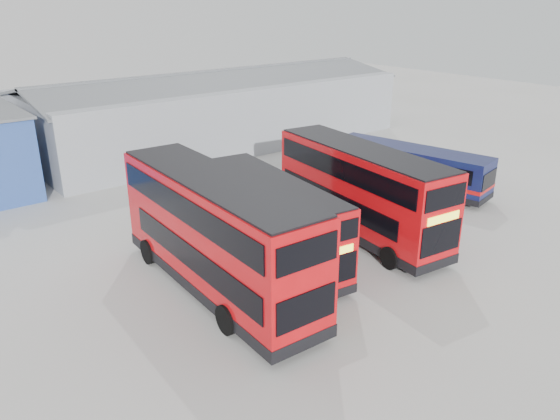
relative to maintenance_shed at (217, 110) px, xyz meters
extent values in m
plane|color=#9D9D98|center=(-8.00, -20.00, -2.60)|extent=(120.00, 120.00, 0.00)
cube|color=gray|center=(0.00, 0.00, -0.10)|extent=(30.00, 12.00, 5.00)
cube|color=#55595E|center=(0.00, -2.80, 2.65)|extent=(30.50, 6.33, 1.29)
cube|color=#55595E|center=(0.00, 2.80, 2.65)|extent=(30.50, 6.33, 1.29)
cube|color=red|center=(-13.74, -21.32, 0.01)|extent=(3.29, 11.67, 4.46)
cube|color=black|center=(-13.74, -21.32, -2.00)|extent=(3.34, 11.72, 0.50)
cube|color=black|center=(-12.37, -21.83, -0.51)|extent=(0.52, 9.79, 1.05)
cube|color=black|center=(-15.16, -21.70, -0.51)|extent=(0.52, 9.79, 1.05)
cube|color=black|center=(-12.35, -21.39, 1.36)|extent=(0.57, 10.89, 1.05)
cube|color=black|center=(-15.14, -21.26, 1.36)|extent=(0.57, 10.89, 1.05)
cube|color=black|center=(-13.47, -15.53, -0.62)|extent=(2.48, 0.17, 1.49)
cube|color=black|center=(-13.47, -15.53, 1.36)|extent=(2.48, 0.17, 1.05)
cube|color=yellow|center=(-13.47, -15.52, 0.37)|extent=(1.98, 0.14, 0.39)
cube|color=black|center=(-14.02, -27.12, -0.62)|extent=(2.42, 0.17, 1.21)
cube|color=black|center=(-14.02, -27.12, 1.36)|extent=(2.42, 0.17, 0.99)
cube|color=black|center=(-13.74, -21.32, 2.26)|extent=(3.12, 11.50, 0.11)
cylinder|color=black|center=(-12.23, -17.37, -2.03)|extent=(0.41, 1.16, 1.14)
cylinder|color=black|center=(-14.87, -17.25, -2.03)|extent=(0.41, 1.16, 1.14)
cylinder|color=black|center=(-12.56, -24.30, -2.03)|extent=(0.41, 1.16, 1.14)
cylinder|color=black|center=(-15.20, -24.17, -2.03)|extent=(0.41, 1.16, 1.14)
cube|color=red|center=(-10.24, -20.66, -0.51)|extent=(3.41, 9.46, 3.57)
cube|color=black|center=(-10.24, -20.66, -2.12)|extent=(3.45, 9.50, 0.40)
cube|color=black|center=(-11.30, -20.16, -0.93)|extent=(1.09, 7.77, 0.84)
cube|color=black|center=(-9.09, -20.46, -0.93)|extent=(1.09, 7.77, 0.84)
cube|color=black|center=(-11.35, -20.51, 0.57)|extent=(1.20, 8.65, 0.84)
cube|color=black|center=(-9.13, -20.81, 0.57)|extent=(1.20, 8.65, 0.84)
cube|color=black|center=(-10.86, -25.26, -1.02)|extent=(1.97, 0.31, 1.19)
cube|color=black|center=(-10.86, -25.26, 0.57)|extent=(1.97, 0.31, 0.84)
cube|color=yellow|center=(-10.86, -25.27, -0.23)|extent=(1.58, 0.25, 0.31)
cube|color=black|center=(-9.62, -16.06, -1.02)|extent=(1.93, 0.30, 0.97)
cube|color=black|center=(-9.62, -16.06, 0.57)|extent=(1.93, 0.30, 0.79)
cube|color=black|center=(-10.24, -20.66, 1.29)|extent=(3.26, 9.31, 0.09)
cylinder|color=black|center=(-11.72, -23.71, -2.15)|extent=(0.40, 0.95, 0.92)
cylinder|color=black|center=(-9.62, -23.99, -2.15)|extent=(0.40, 0.95, 0.92)
cylinder|color=black|center=(-10.98, -18.21, -2.15)|extent=(0.40, 0.95, 0.92)
cylinder|color=black|center=(-8.88, -18.49, -2.15)|extent=(0.40, 0.95, 0.92)
cube|color=red|center=(-5.02, -20.98, -0.17)|extent=(3.88, 11.00, 4.15)
cube|color=black|center=(-5.02, -20.98, -2.04)|extent=(3.92, 11.05, 0.46)
cube|color=black|center=(-6.26, -20.41, -0.66)|extent=(1.18, 9.06, 0.97)
cube|color=black|center=(-3.68, -20.73, -0.66)|extent=(1.18, 9.06, 0.97)
cube|color=black|center=(-6.31, -20.82, 1.09)|extent=(1.31, 10.08, 0.97)
cube|color=black|center=(-3.73, -21.14, 1.09)|extent=(1.31, 10.08, 0.97)
cube|color=black|center=(-5.69, -26.34, -0.76)|extent=(2.30, 0.34, 1.38)
cube|color=black|center=(-5.69, -26.34, 1.09)|extent=(2.30, 0.34, 0.97)
cube|color=yellow|center=(-5.69, -26.35, 0.17)|extent=(1.84, 0.27, 0.36)
cube|color=black|center=(-4.35, -15.61, -0.76)|extent=(2.24, 0.33, 1.13)
cube|color=black|center=(-4.35, -15.61, 1.09)|extent=(2.24, 0.33, 0.92)
cube|color=black|center=(-5.02, -20.98, 1.93)|extent=(3.71, 10.83, 0.10)
cylinder|color=black|center=(-6.70, -24.54, -2.07)|extent=(0.46, 1.10, 1.07)
cylinder|color=black|center=(-4.26, -24.84, -2.07)|extent=(0.46, 1.10, 1.07)
cylinder|color=black|center=(-5.90, -18.13, -2.07)|extent=(0.46, 1.10, 1.07)
cylinder|color=black|center=(-3.46, -18.43, -2.07)|extent=(0.46, 1.10, 1.07)
cube|color=#0E193F|center=(2.60, -18.07, -1.09)|extent=(4.14, 10.21, 2.40)
cube|color=black|center=(2.60, -18.07, -2.12)|extent=(4.19, 10.26, 0.36)
cube|color=#AF0D0D|center=(2.60, -18.07, -1.52)|extent=(4.18, 10.25, 0.23)
cube|color=black|center=(3.78, -18.11, -0.70)|extent=(1.65, 8.19, 0.86)
cube|color=black|center=(1.52, -18.55, -0.70)|extent=(1.65, 8.19, 0.86)
cube|color=black|center=(1.63, -13.16, -0.93)|extent=(2.01, 0.44, 1.18)
cube|color=black|center=(3.56, -22.97, -0.93)|extent=(1.96, 0.43, 1.00)
cylinder|color=black|center=(2.98, -14.39, -2.13)|extent=(0.47, 0.98, 0.94)
cylinder|color=black|center=(0.85, -14.81, -2.13)|extent=(0.47, 0.98, 0.94)
cylinder|color=black|center=(4.20, -20.61, -2.13)|extent=(0.47, 0.98, 0.94)
cylinder|color=black|center=(2.07, -21.03, -2.13)|extent=(0.47, 0.98, 0.94)
camera|label=1|loc=(-24.29, -38.51, 8.86)|focal=35.00mm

